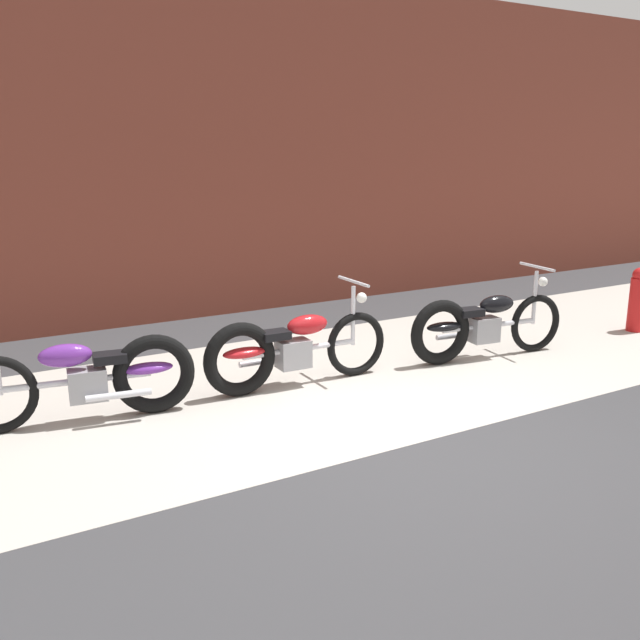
% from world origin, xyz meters
% --- Properties ---
extents(ground_plane, '(80.00, 80.00, 0.00)m').
position_xyz_m(ground_plane, '(0.00, 0.00, 0.00)').
color(ground_plane, '#38383A').
extents(sidewalk_slab, '(36.00, 3.50, 0.01)m').
position_xyz_m(sidewalk_slab, '(0.00, 1.75, 0.00)').
color(sidewalk_slab, '#B2ADA3').
rests_on(sidewalk_slab, ground).
extents(brick_building_wall, '(36.00, 0.50, 4.65)m').
position_xyz_m(brick_building_wall, '(0.00, 5.20, 2.33)').
color(brick_building_wall, brown).
rests_on(brick_building_wall, ground).
extents(motorcycle_purple, '(2.00, 0.65, 1.03)m').
position_xyz_m(motorcycle_purple, '(-2.05, 1.81, 0.40)').
color(motorcycle_purple, black).
rests_on(motorcycle_purple, ground).
extents(motorcycle_red, '(2.01, 0.58, 1.03)m').
position_xyz_m(motorcycle_red, '(-0.23, 1.74, 0.40)').
color(motorcycle_red, black).
rests_on(motorcycle_red, ground).
extents(motorcycle_black, '(2.00, 0.62, 1.03)m').
position_xyz_m(motorcycle_black, '(2.07, 1.50, 0.40)').
color(motorcycle_black, black).
rests_on(motorcycle_black, ground).
extents(fire_hydrant, '(0.22, 0.22, 0.84)m').
position_xyz_m(fire_hydrant, '(4.72, 1.39, 0.42)').
color(fire_hydrant, red).
rests_on(fire_hydrant, ground).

